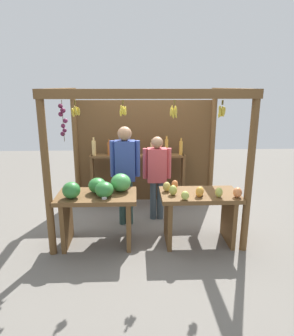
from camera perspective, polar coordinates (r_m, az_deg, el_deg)
ground_plane at (r=5.32m, az=-0.09°, el=-9.87°), size 12.00×12.00×0.00m
market_stall at (r=5.33m, az=-0.31°, el=5.12°), size 2.80×2.12×2.22m
fruit_counter_left at (r=4.39m, az=-8.99°, el=-6.00°), size 1.12×0.66×1.03m
fruit_counter_right at (r=4.48m, az=9.68°, el=-7.09°), size 1.12×0.66×0.92m
bottle_shelf_unit at (r=5.76m, az=-1.80°, el=0.50°), size 1.79×0.22×1.36m
vendor_man at (r=4.89m, az=-4.13°, el=0.16°), size 0.48×0.22×1.65m
vendor_woman at (r=5.11m, az=1.88°, el=-0.65°), size 0.48×0.20×1.45m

